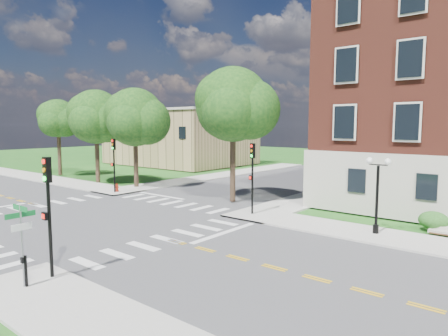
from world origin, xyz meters
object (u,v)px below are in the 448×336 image
Objects in this scene: street_sign_pole at (21,230)px; traffic_signal_nw at (114,158)px; fire_hydrant at (117,188)px; push_button_post at (25,269)px; twin_lamp_west at (377,191)px; traffic_signal_ne at (252,169)px; traffic_signal_se at (48,201)px.

traffic_signal_nw is at bearing 135.52° from street_sign_pole.
fire_hydrant is at bearing 104.63° from traffic_signal_nw.
push_button_post is 21.54m from fire_hydrant.
twin_lamp_west is 3.53× the size of push_button_post.
fire_hydrant is at bearing -178.92° from traffic_signal_ne.
twin_lamp_west is 1.36× the size of street_sign_pole.
traffic_signal_nw is at bearing -177.67° from twin_lamp_west.
traffic_signal_nw is 2.74m from fire_hydrant.
traffic_signal_se is 2.64m from push_button_post.
twin_lamp_west is 17.61m from street_sign_pole.
push_button_post is (0.04, 0.05, -1.51)m from street_sign_pole.
twin_lamp_west is at bearing 64.04° from street_sign_pole.
fire_hydrant is (-14.77, -0.28, -2.72)m from traffic_signal_ne.
traffic_signal_ne reaches higher than push_button_post.
traffic_signal_nw reaches higher than push_button_post.
twin_lamp_west reaches higher than street_sign_pole.
traffic_signal_se is at bearing -118.20° from twin_lamp_west.
traffic_signal_se is 20.80m from fire_hydrant.
twin_lamp_west is at bearing 2.33° from traffic_signal_nw.
traffic_signal_nw reaches higher than fire_hydrant.
push_button_post is at bearing -88.05° from traffic_signal_ne.
traffic_signal_nw is 1.13× the size of twin_lamp_west.
traffic_signal_nw is 21.40m from push_button_post.
traffic_signal_nw is (-15.01, 13.76, 0.00)m from traffic_signal_se.
twin_lamp_west is 23.07m from fire_hydrant.
traffic_signal_se is 14.34m from traffic_signal_ne.
twin_lamp_west is at bearing 1.56° from fire_hydrant.
street_sign_pole is 2.58× the size of push_button_post.
street_sign_pole is at bearing -44.91° from fire_hydrant.
traffic_signal_se and traffic_signal_ne have the same top height.
twin_lamp_west is at bearing 2.42° from traffic_signal_ne.
push_button_post is (15.22, -14.86, -2.39)m from traffic_signal_nw.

